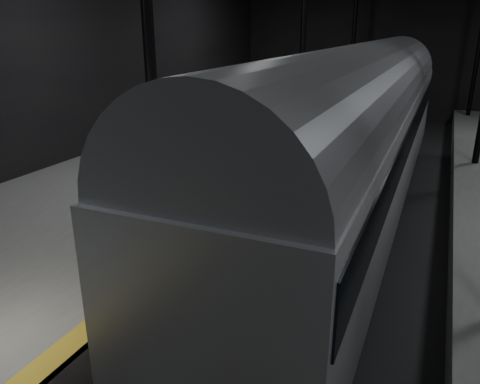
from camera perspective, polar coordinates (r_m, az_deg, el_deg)
The scene contains 6 objects.
ground at distance 14.66m, azimuth 12.24°, elevation -6.57°, with size 44.00×44.00×0.00m, color black.
platform_left at distance 17.30m, azimuth -12.66°, elevation -0.68°, with size 9.00×43.80×1.00m, color #585856.
tactile_strip at distance 15.12m, azimuth 0.40°, elevation -1.12°, with size 0.50×43.80×0.01m, color #9C6D1C.
track at distance 14.63m, azimuth 12.26°, elevation -6.33°, with size 2.40×43.00×0.24m.
train at distance 15.15m, azimuth 14.38°, elevation 7.02°, with size 3.22×21.55×5.76m.
woman at distance 11.18m, azimuth -15.67°, elevation -5.51°, with size 0.54×0.36×1.49m, color #8D7D56.
Camera 1 is at (2.28, -13.02, 6.34)m, focal length 35.00 mm.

